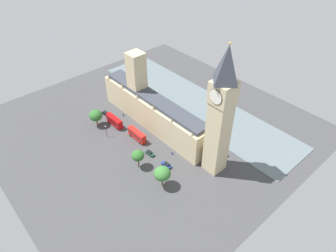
# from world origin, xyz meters

# --- Properties ---
(ground_plane) EXTENTS (136.13, 136.13, 0.00)m
(ground_plane) POSITION_xyz_m (0.00, 0.00, 0.00)
(ground_plane) COLOR #424244
(river_thames) EXTENTS (29.21, 122.52, 0.25)m
(river_thames) POSITION_xyz_m (-29.39, 0.00, 0.12)
(river_thames) COLOR slate
(river_thames) RESTS_ON ground
(parliament_building) EXTENTS (10.78, 66.13, 33.60)m
(parliament_building) POSITION_xyz_m (-1.99, -1.62, 9.06)
(parliament_building) COLOR #CCBA8E
(parliament_building) RESTS_ON ground
(clock_tower) EXTENTS (8.18, 8.18, 55.08)m
(clock_tower) POSITION_xyz_m (-1.98, 38.67, 28.49)
(clock_tower) COLOR #CCBA8E
(clock_tower) RESTS_ON ground
(car_black_near_tower) EXTENTS (2.20, 4.28, 1.74)m
(car_black_near_tower) POSITION_xyz_m (11.36, -22.69, 0.89)
(car_black_near_tower) COLOR black
(car_black_near_tower) RESTS_ON ground
(double_decker_bus_by_river_gate) EXTENTS (2.79, 10.54, 4.75)m
(double_decker_bus_by_river_gate) POSITION_xyz_m (12.77, -12.32, 2.63)
(double_decker_bus_by_river_gate) COLOR #B20C0F
(double_decker_bus_by_river_gate) RESTS_ON ground
(double_decker_bus_midblock) EXTENTS (2.68, 10.51, 4.75)m
(double_decker_bus_midblock) POSITION_xyz_m (10.83, 3.19, 2.63)
(double_decker_bus_midblock) COLOR red
(double_decker_bus_midblock) RESTS_ON ground
(car_dark_green_corner) EXTENTS (2.11, 4.43, 1.74)m
(car_dark_green_corner) POSITION_xyz_m (13.02, 15.09, 0.89)
(car_dark_green_corner) COLOR #19472D
(car_dark_green_corner) RESTS_ON ground
(car_blue_leading) EXTENTS (2.12, 4.80, 1.74)m
(car_blue_leading) POSITION_xyz_m (12.23, 25.16, 0.89)
(car_blue_leading) COLOR navy
(car_blue_leading) RESTS_ON ground
(pedestrian_kerbside) EXTENTS (0.71, 0.70, 1.72)m
(pedestrian_kerbside) POSITION_xyz_m (5.61, 21.41, 0.77)
(pedestrian_kerbside) COLOR navy
(pedestrian_kerbside) RESTS_ON ground
(pedestrian_under_trees) EXTENTS (0.57, 0.65, 1.64)m
(pedestrian_under_trees) POSITION_xyz_m (5.28, -15.81, 0.74)
(pedestrian_under_trees) COLOR black
(pedestrian_under_trees) RESTS_ON ground
(plane_tree_opposite_hall) EXTENTS (6.46, 6.46, 9.60)m
(plane_tree_opposite_hall) POSITION_xyz_m (20.30, 31.93, 6.83)
(plane_tree_opposite_hall) COLOR brown
(plane_tree_opposite_hall) RESTS_ON ground
(plane_tree_far_end) EXTENTS (6.25, 6.25, 8.53)m
(plane_tree_far_end) POSITION_xyz_m (19.11, -18.01, 5.86)
(plane_tree_far_end) COLOR brown
(plane_tree_far_end) RESTS_ON ground
(plane_tree_trailing) EXTENTS (5.23, 5.23, 8.64)m
(plane_tree_trailing) POSITION_xyz_m (21.00, 17.63, 6.37)
(plane_tree_trailing) COLOR brown
(plane_tree_trailing) RESTS_ON ground
(street_lamp_slot_10) EXTENTS (0.56, 0.56, 6.24)m
(street_lamp_slot_10) POSITION_xyz_m (20.26, -7.74, 4.36)
(street_lamp_slot_10) COLOR black
(street_lamp_slot_10) RESTS_ON ground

